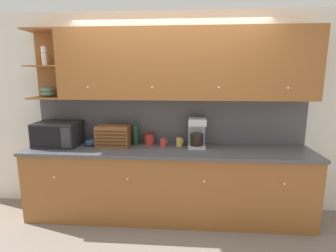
{
  "coord_description": "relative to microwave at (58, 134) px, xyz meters",
  "views": [
    {
      "loc": [
        0.24,
        -3.43,
        1.81
      ],
      "look_at": [
        0.0,
        -0.21,
        1.18
      ],
      "focal_mm": 28.0,
      "sensor_mm": 36.0,
      "label": 1
    }
  ],
  "objects": [
    {
      "name": "ground_plane",
      "position": [
        1.42,
        0.25,
        -1.07
      ],
      "size": [
        24.0,
        24.0,
        0.0
      ],
      "primitive_type": "plane",
      "color": "slate"
    },
    {
      "name": "wall_back",
      "position": [
        1.42,
        0.28,
        0.23
      ],
      "size": [
        5.94,
        0.06,
        2.6
      ],
      "color": "white",
      "rests_on": "ground_plane"
    },
    {
      "name": "counter_unit",
      "position": [
        1.42,
        -0.05,
        -0.61
      ],
      "size": [
        3.56,
        0.64,
        0.91
      ],
      "color": "#935628",
      "rests_on": "ground_plane"
    },
    {
      "name": "backsplash_panel",
      "position": [
        1.42,
        0.25,
        0.15
      ],
      "size": [
        3.54,
        0.01,
        0.6
      ],
      "color": "#4C4C51",
      "rests_on": "counter_unit"
    },
    {
      "name": "upper_cabinets",
      "position": [
        1.59,
        0.09,
        0.87
      ],
      "size": [
        3.54,
        0.35,
        0.85
      ],
      "color": "#935628",
      "rests_on": "backsplash_panel"
    },
    {
      "name": "microwave",
      "position": [
        0.0,
        0.0,
        0.0
      ],
      "size": [
        0.54,
        0.41,
        0.31
      ],
      "color": "black",
      "rests_on": "counter_unit"
    },
    {
      "name": "bowl_stack_on_counter",
      "position": [
        0.4,
        0.07,
        -0.12
      ],
      "size": [
        0.17,
        0.17,
        0.07
      ],
      "color": "#3D5B93",
      "rests_on": "counter_unit"
    },
    {
      "name": "bread_box",
      "position": [
        0.72,
        0.02,
        -0.02
      ],
      "size": [
        0.42,
        0.26,
        0.27
      ],
      "color": "brown",
      "rests_on": "counter_unit"
    },
    {
      "name": "wine_bottle",
      "position": [
        0.99,
        0.11,
        -0.01
      ],
      "size": [
        0.07,
        0.07,
        0.32
      ],
      "color": "#19381E",
      "rests_on": "counter_unit"
    },
    {
      "name": "storage_canister",
      "position": [
        1.17,
        0.15,
        -0.08
      ],
      "size": [
        0.14,
        0.14,
        0.14
      ],
      "color": "#B22D28",
      "rests_on": "counter_unit"
    },
    {
      "name": "mug_blue_second",
      "position": [
        1.36,
        0.05,
        -0.1
      ],
      "size": [
        0.09,
        0.08,
        0.1
      ],
      "color": "#B73D38",
      "rests_on": "counter_unit"
    },
    {
      "name": "mug",
      "position": [
        1.57,
        0.1,
        -0.1
      ],
      "size": [
        0.09,
        0.08,
        0.11
      ],
      "color": "gold",
      "rests_on": "counter_unit"
    },
    {
      "name": "coffee_maker",
      "position": [
        1.78,
        0.08,
        0.04
      ],
      "size": [
        0.22,
        0.27,
        0.37
      ],
      "color": "#B7B7BC",
      "rests_on": "counter_unit"
    }
  ]
}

